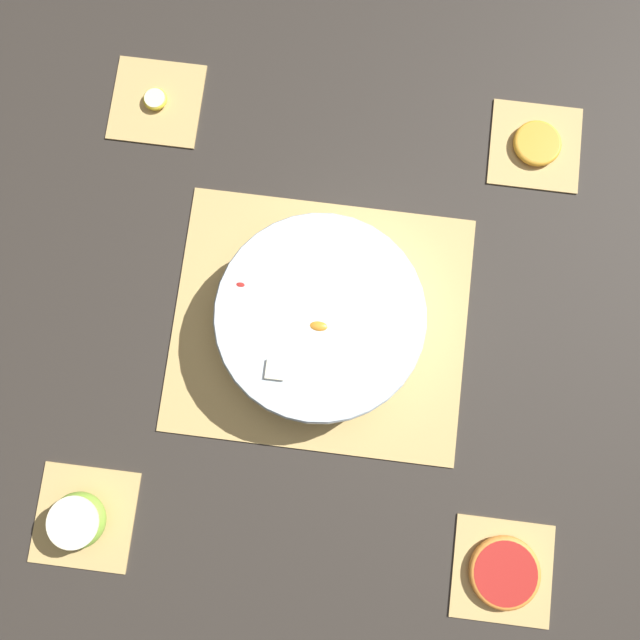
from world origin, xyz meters
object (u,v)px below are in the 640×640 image
at_px(fruit_salad_bowl, 320,319).
at_px(orange_slice_whole, 537,143).
at_px(apple_half, 78,520).
at_px(grapefruit_slice, 505,573).
at_px(banana_coin_single, 155,99).

distance_m(fruit_salad_bowl, orange_slice_whole, 0.42).
bearing_deg(apple_half, grapefruit_slice, 180.00).
height_order(fruit_salad_bowl, banana_coin_single, fruit_salad_bowl).
bearing_deg(banana_coin_single, grapefruit_slice, 133.17).
height_order(apple_half, orange_slice_whole, apple_half).
distance_m(orange_slice_whole, banana_coin_single, 0.57).
height_order(orange_slice_whole, banana_coin_single, orange_slice_whole).
relative_size(apple_half, banana_coin_single, 2.07).
bearing_deg(grapefruit_slice, banana_coin_single, -46.83).
height_order(apple_half, banana_coin_single, apple_half).
relative_size(orange_slice_whole, grapefruit_slice, 0.74).
distance_m(fruit_salad_bowl, grapefruit_slice, 0.42).
bearing_deg(orange_slice_whole, banana_coin_single, 0.00).
xyz_separation_m(fruit_salad_bowl, apple_half, (0.29, 0.31, -0.02)).
xyz_separation_m(apple_half, orange_slice_whole, (-0.57, -0.61, -0.02)).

